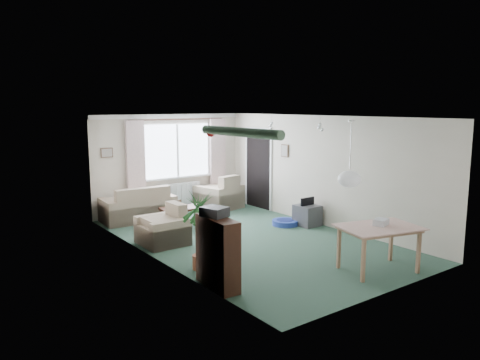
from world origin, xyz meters
TOP-DOWN VIEW (x-y plane):
  - ground at (0.00, 0.00)m, footprint 6.50×6.50m
  - window at (0.20, 3.23)m, footprint 1.80×0.03m
  - curtain_rod at (0.20, 3.15)m, footprint 2.60×0.03m
  - curtain_left at (-0.95, 3.13)m, footprint 0.45×0.08m
  - curtain_right at (1.35, 3.13)m, footprint 0.45×0.08m
  - radiator at (0.20, 3.19)m, footprint 1.20×0.10m
  - doorway at (1.99, 2.20)m, footprint 0.03×0.95m
  - pendant_lamp at (0.20, -2.30)m, footprint 0.36×0.36m
  - tinsel_garland at (-1.92, -2.30)m, footprint 1.60×1.60m
  - bauble_cluster_a at (1.30, 0.90)m, footprint 0.20×0.20m
  - bauble_cluster_b at (1.60, -0.30)m, footprint 0.20×0.20m
  - wall_picture_back at (-1.60, 3.23)m, footprint 0.28×0.03m
  - wall_picture_right at (1.98, 1.20)m, footprint 0.03×0.24m
  - sofa at (-1.10, 2.75)m, footprint 1.65×0.94m
  - armchair_corner at (1.11, 2.73)m, footprint 1.16×1.12m
  - armchair_left at (-1.50, 0.74)m, footprint 0.81×0.86m
  - coffee_table at (-0.52, 1.75)m, footprint 0.96×0.62m
  - photo_frame at (-0.55, 1.81)m, footprint 0.12×0.05m
  - bookshelf at (-1.84, -1.66)m, footprint 0.35×0.87m
  - hifi_box at (-1.83, -1.57)m, footprint 0.36×0.41m
  - houseplant at (-1.65, -0.86)m, footprint 0.67×0.67m
  - dining_table at (0.60, -2.60)m, footprint 1.29×1.02m
  - gift_box at (0.68, -2.57)m, footprint 0.29×0.24m
  - tv_cube at (1.70, 0.12)m, footprint 0.46×0.50m
  - pet_bed at (1.33, 0.42)m, footprint 0.68×0.68m

SIDE VIEW (x-z plane):
  - ground at x=0.00m, z-range 0.00..0.00m
  - pet_bed at x=1.33m, z-range 0.00..0.11m
  - coffee_table at x=-0.52m, z-range 0.00..0.41m
  - tv_cube at x=1.70m, z-range 0.00..0.45m
  - dining_table at x=0.60m, z-range 0.00..0.71m
  - armchair_left at x=-1.50m, z-range 0.00..0.76m
  - radiator at x=0.20m, z-range 0.12..0.68m
  - sofa at x=-1.10m, z-range 0.00..0.80m
  - armchair_corner at x=1.11m, z-range 0.00..0.87m
  - photo_frame at x=-0.55m, z-range 0.41..0.57m
  - bookshelf at x=-1.84m, z-range 0.00..1.03m
  - houseplant at x=-1.65m, z-range 0.00..1.26m
  - gift_box at x=0.68m, z-range 0.71..0.83m
  - doorway at x=1.99m, z-range 0.00..2.00m
  - hifi_box at x=-1.83m, z-range 1.03..1.17m
  - curtain_left at x=-0.95m, z-range 0.27..2.27m
  - curtain_right at x=1.35m, z-range 0.27..2.27m
  - pendant_lamp at x=0.20m, z-range 1.30..1.66m
  - window at x=0.20m, z-range 0.85..2.15m
  - wall_picture_back at x=-1.60m, z-range 1.44..1.66m
  - wall_picture_right at x=1.98m, z-range 1.40..1.70m
  - bauble_cluster_a at x=1.30m, z-range 2.12..2.32m
  - bauble_cluster_b at x=1.60m, z-range 2.12..2.32m
  - curtain_rod at x=0.20m, z-range 2.25..2.29m
  - tinsel_garland at x=-1.92m, z-range 2.22..2.34m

